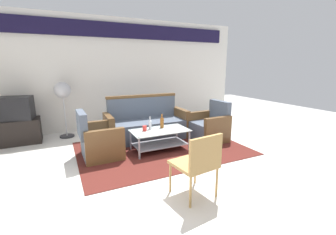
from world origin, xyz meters
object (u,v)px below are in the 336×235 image
Objects in this scene: tv_stand at (20,131)px; bottle_clear at (150,124)px; couch at (146,125)px; television at (16,108)px; wicker_chair at (198,161)px; cup at (145,128)px; pedestal_fan at (63,93)px; armchair_left at (100,142)px; bottle_brown at (162,122)px; coffee_table at (160,137)px; armchair_right at (209,127)px.

bottle_clear is at bearing -32.80° from tv_stand.
couch is 2.77× the size of television.
wicker_chair is (-0.26, -2.50, 0.18)m from couch.
cup is (-0.14, -0.07, -0.04)m from bottle_clear.
wicker_chair is at bearing -88.73° from cup.
pedestal_fan is 1.51× the size of wicker_chair.
bottle_brown is at bearing 87.74° from armchair_left.
pedestal_fan reaches higher than bottle_brown.
coffee_table is at bearing 74.76° from wicker_chair.
coffee_table is at bearing 92.79° from armchair_right.
television is 0.78× the size of wicker_chair.
armchair_left is at bearing 29.85° from couch.
cup is 0.12× the size of wicker_chair.
bottle_clear reaches higher than coffee_table.
bottle_clear is (-0.14, 0.15, 0.23)m from coffee_table.
armchair_right is (1.22, -0.69, -0.03)m from couch.
armchair_left is 0.67× the size of pedestal_fan.
armchair_left is 0.77× the size of coffee_table.
television is (-1.40, 1.50, 0.47)m from armchair_left.
armchair_left reaches higher than cup.
coffee_table is 3.01m from tv_stand.
couch is 6.62× the size of bottle_brown.
coffee_table is 0.87× the size of pedestal_fan.
tv_stand is at bearing -176.84° from pedestal_fan.
tv_stand is (-3.75, 1.58, -0.03)m from armchair_right.
tv_stand is 1.22× the size of television.
tv_stand is 0.50m from television.
armchair_right is 1.06× the size of tv_stand.
television is (-2.53, 0.89, 0.44)m from couch.
couch is 2.68m from tv_stand.
armchair_left is 1.30× the size of television.
coffee_table is at bearing 154.17° from television.
pedestal_fan is at bearing 58.24° from armchair_right.
cup is 0.12× the size of tv_stand.
armchair_right reaches higher than cup.
television reaches higher than bottle_brown.
armchair_right is 3.09× the size of bottle_brown.
armchair_left is 1.78m from pedestal_fan.
tv_stand is (-1.40, 1.50, -0.03)m from armchair_left.
television is at bearing -137.95° from armchair_left.
bottle_brown is at bearing 85.62° from armchair_right.
pedestal_fan is (-0.49, 1.55, 0.73)m from armchair_left.
bottle_brown is at bearing -0.67° from bottle_clear.
armchair_left is (-1.13, -0.61, -0.03)m from couch.
couch is 1.29m from armchair_left.
cup is 0.15× the size of television.
wicker_chair is (0.87, -1.88, 0.21)m from armchair_left.
armchair_left is 3.09× the size of bottle_brown.
television is 4.08m from wicker_chair.
bottle_clear is 2.21m from pedestal_fan.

